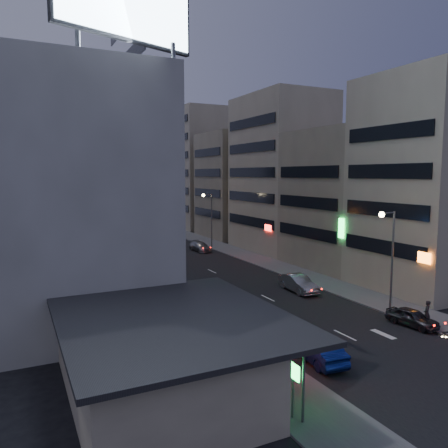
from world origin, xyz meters
TOP-DOWN VIEW (x-y plane):
  - ground at (0.00, 0.00)m, footprint 180.00×180.00m
  - sidewalk_left at (-8.00, 30.00)m, footprint 4.00×120.00m
  - sidewalk_right at (8.00, 30.00)m, footprint 4.00×120.00m
  - food_court at (-13.90, 2.00)m, footprint 11.00×13.00m
  - white_building at (-17.00, 20.00)m, footprint 14.00×24.00m
  - shophouse_near at (15.00, 10.50)m, footprint 10.00×11.00m
  - shophouse_mid at (15.50, 22.00)m, footprint 11.00×12.00m
  - shophouse_far at (15.00, 35.00)m, footprint 10.00×14.00m
  - far_left_a at (-15.50, 45.00)m, footprint 11.00×10.00m
  - far_left_b at (-16.00, 58.00)m, footprint 12.00×10.00m
  - far_right_a at (15.50, 50.00)m, footprint 11.00×12.00m
  - far_right_b at (16.00, 64.00)m, footprint 12.00×12.00m
  - billboard at (-12.99, 9.97)m, footprint 9.52×3.75m
  - street_lamp_right_near at (5.90, 6.00)m, footprint 1.60×0.44m
  - street_lamp_left at (-5.90, 22.00)m, footprint 1.60×0.44m
  - street_lamp_right_far at (5.90, 40.00)m, footprint 1.60×0.44m
  - parked_car_right_near at (5.60, 3.29)m, footprint 1.99×3.95m
  - parked_car_right_mid at (3.71, 14.66)m, footprint 1.93×4.89m
  - parked_car_left at (-3.47, 35.58)m, footprint 2.78×5.24m
  - parked_car_right_far at (3.85, 38.60)m, footprint 2.09×4.72m
  - road_car_blue at (-4.33, 1.56)m, footprint 2.07×4.71m
  - road_car_silver at (-4.57, 14.07)m, footprint 2.40×5.12m
  - person at (6.30, 2.64)m, footprint 0.80×0.77m

SIDE VIEW (x-z plane):
  - ground at x=0.00m, z-range 0.00..0.00m
  - sidewalk_left at x=-8.00m, z-range 0.00..0.12m
  - sidewalk_right at x=8.00m, z-range 0.00..0.12m
  - parked_car_right_near at x=5.60m, z-range 0.00..1.29m
  - parked_car_right_far at x=3.85m, z-range 0.00..1.35m
  - parked_car_left at x=-3.47m, z-range 0.00..1.40m
  - road_car_silver at x=-4.57m, z-range 0.00..1.44m
  - road_car_blue at x=-4.33m, z-range 0.00..1.50m
  - parked_car_right_mid at x=3.71m, z-range 0.00..1.59m
  - person at x=6.30m, z-range 0.12..1.96m
  - food_court at x=-13.90m, z-range 0.05..3.92m
  - street_lamp_right_near at x=5.90m, z-range 1.35..9.37m
  - street_lamp_left at x=-5.90m, z-range 1.35..9.37m
  - street_lamp_right_far at x=5.90m, z-range 1.35..9.37m
  - far_left_b at x=-16.00m, z-range 0.00..15.00m
  - shophouse_mid at x=15.50m, z-range 0.00..16.00m
  - white_building at x=-17.00m, z-range 0.00..18.00m
  - far_right_a at x=15.50m, z-range 0.00..18.00m
  - shophouse_near at x=15.00m, z-range 0.00..20.00m
  - far_left_a at x=-15.50m, z-range 0.00..20.00m
  - shophouse_far at x=15.00m, z-range 0.00..22.00m
  - far_right_b at x=16.00m, z-range 0.00..24.00m
  - billboard at x=-12.99m, z-range 18.56..24.76m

